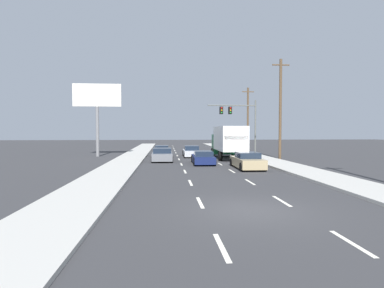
{
  "coord_description": "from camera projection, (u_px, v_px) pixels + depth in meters",
  "views": [
    {
      "loc": [
        -3.09,
        -11.42,
        2.9
      ],
      "look_at": [
        -0.76,
        16.6,
        1.76
      ],
      "focal_mm": 30.03,
      "sensor_mm": 36.0,
      "label": 1
    }
  ],
  "objects": [
    {
      "name": "utility_pole_far",
      "position": [
        248.0,
        118.0,
        48.09
      ],
      "size": [
        1.8,
        0.28,
        9.38
      ],
      "color": "brown",
      "rests_on": "ground_plane"
    },
    {
      "name": "car_navy",
      "position": [
        203.0,
        158.0,
        28.24
      ],
      "size": [
        1.97,
        4.52,
        1.16
      ],
      "color": "#141E4C",
      "rests_on": "ground_plane"
    },
    {
      "name": "car_tan",
      "position": [
        247.0,
        161.0,
        24.79
      ],
      "size": [
        1.94,
        4.66,
        1.27
      ],
      "color": "tan",
      "rests_on": "ground_plane"
    },
    {
      "name": "car_silver",
      "position": [
        191.0,
        152.0,
        36.29
      ],
      "size": [
        1.89,
        4.61,
        1.25
      ],
      "color": "#B7BABF",
      "rests_on": "ground_plane"
    },
    {
      "name": "car_black",
      "position": [
        162.0,
        151.0,
        37.31
      ],
      "size": [
        1.91,
        4.17,
        1.23
      ],
      "color": "black",
      "rests_on": "ground_plane"
    },
    {
      "name": "sidewalk_right",
      "position": [
        263.0,
        159.0,
        32.21
      ],
      "size": [
        2.94,
        80.0,
        0.14
      ],
      "primitive_type": "cube",
      "color": "#B2AFA8",
      "rests_on": "ground_plane"
    },
    {
      "name": "ground_plane",
      "position": [
        193.0,
        156.0,
        36.64
      ],
      "size": [
        140.0,
        140.0,
        0.0
      ],
      "primitive_type": "plane",
      "color": "#333335"
    },
    {
      "name": "sidewalk_left",
      "position": [
        128.0,
        160.0,
        31.1
      ],
      "size": [
        2.94,
        80.0,
        0.14
      ],
      "primitive_type": "cube",
      "color": "#B2AFA8",
      "rests_on": "ground_plane"
    },
    {
      "name": "utility_pole_mid",
      "position": [
        280.0,
        108.0,
        33.15
      ],
      "size": [
        1.8,
        0.28,
        10.3
      ],
      "color": "brown",
      "rests_on": "ground_plane"
    },
    {
      "name": "lane_markings",
      "position": [
        196.0,
        159.0,
        33.05
      ],
      "size": [
        3.54,
        62.0,
        0.01
      ],
      "color": "silver",
      "rests_on": "ground_plane"
    },
    {
      "name": "box_truck",
      "position": [
        228.0,
        140.0,
        33.41
      ],
      "size": [
        2.73,
        8.19,
        3.37
      ],
      "color": "white",
      "rests_on": "ground_plane"
    },
    {
      "name": "traffic_signal_mast",
      "position": [
        236.0,
        115.0,
        41.56
      ],
      "size": [
        6.39,
        0.69,
        6.93
      ],
      "color": "#595B56",
      "rests_on": "ground_plane"
    },
    {
      "name": "car_gray",
      "position": [
        162.0,
        155.0,
        30.97
      ],
      "size": [
        2.02,
        4.56,
        1.27
      ],
      "color": "slate",
      "rests_on": "ground_plane"
    },
    {
      "name": "roadside_billboard",
      "position": [
        97.0,
        103.0,
        36.43
      ],
      "size": [
        5.41,
        0.36,
        8.27
      ],
      "color": "slate",
      "rests_on": "ground_plane"
    }
  ]
}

